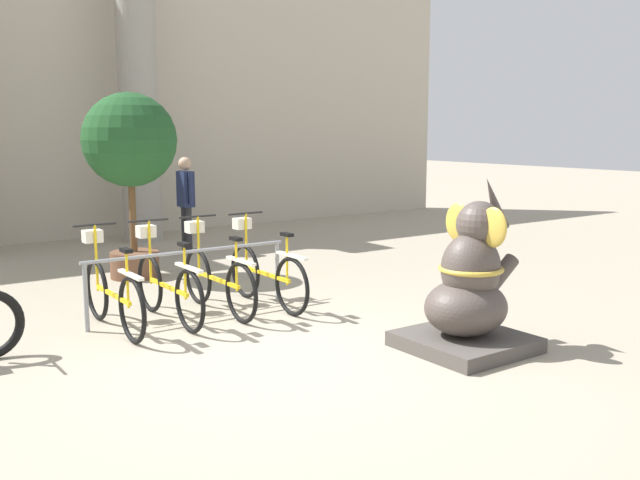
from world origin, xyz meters
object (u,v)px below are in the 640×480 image
(bicycle_1, at_px, (167,285))
(bicycle_2, at_px, (217,277))
(elephant_statue, at_px, (469,291))
(potted_tree, at_px, (130,149))
(person_pedestrian, at_px, (186,196))
(bicycle_0, at_px, (112,292))
(bicycle_3, at_px, (266,272))

(bicycle_1, bearing_deg, bicycle_2, 1.89)
(elephant_statue, distance_m, potted_tree, 5.53)
(elephant_statue, xyz_separation_m, person_pedestrian, (0.04, 6.58, 0.42))
(person_pedestrian, bearing_deg, elephant_statue, -90.34)
(bicycle_2, distance_m, potted_tree, 2.88)
(person_pedestrian, relative_size, potted_tree, 0.63)
(bicycle_1, relative_size, bicycle_2, 1.00)
(bicycle_2, bearing_deg, elephant_statue, -62.97)
(bicycle_0, bearing_deg, bicycle_2, 1.18)
(bicycle_1, bearing_deg, bicycle_0, -179.54)
(bicycle_2, relative_size, bicycle_3, 1.00)
(bicycle_1, xyz_separation_m, bicycle_2, (0.63, 0.02, 0.00))
(elephant_statue, bearing_deg, bicycle_0, 134.70)
(bicycle_3, distance_m, person_pedestrian, 4.06)
(bicycle_0, xyz_separation_m, bicycle_1, (0.63, 0.01, 0.00))
(bicycle_1, bearing_deg, person_pedestrian, 62.33)
(potted_tree, bearing_deg, bicycle_0, -115.60)
(potted_tree, bearing_deg, person_pedestrian, 43.41)
(bicycle_2, xyz_separation_m, elephant_statue, (1.38, -2.70, 0.16))
(bicycle_3, relative_size, person_pedestrian, 1.07)
(bicycle_1, bearing_deg, potted_tree, 77.18)
(person_pedestrian, height_order, potted_tree, potted_tree)
(bicycle_2, bearing_deg, bicycle_1, -178.11)
(elephant_statue, bearing_deg, bicycle_2, 117.03)
(bicycle_0, height_order, bicycle_2, same)
(person_pedestrian, bearing_deg, potted_tree, -136.59)
(elephant_statue, bearing_deg, person_pedestrian, 89.66)
(bicycle_2, distance_m, person_pedestrian, 4.18)
(bicycle_0, relative_size, bicycle_2, 1.00)
(bicycle_2, relative_size, potted_tree, 0.67)
(bicycle_0, relative_size, potted_tree, 0.67)
(person_pedestrian, xyz_separation_m, potted_tree, (-1.48, -1.40, 0.86))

